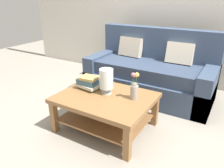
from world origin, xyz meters
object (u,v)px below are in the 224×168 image
(book_stack_main, at_px, (88,83))
(glass_hurricane_vase, at_px, (106,79))
(coffee_table, at_px, (105,105))
(flower_pitcher, at_px, (134,89))
(couch, at_px, (150,73))

(book_stack_main, height_order, glass_hurricane_vase, glass_hurricane_vase)
(coffee_table, xyz_separation_m, glass_hurricane_vase, (-0.03, 0.07, 0.30))
(flower_pitcher, bearing_deg, glass_hurricane_vase, -174.25)
(book_stack_main, height_order, flower_pitcher, flower_pitcher)
(couch, xyz_separation_m, book_stack_main, (-0.39, -1.15, 0.15))
(book_stack_main, distance_m, glass_hurricane_vase, 0.29)
(book_stack_main, xyz_separation_m, flower_pitcher, (0.62, 0.03, 0.05))
(flower_pitcher, bearing_deg, couch, 101.93)
(glass_hurricane_vase, height_order, flower_pitcher, flower_pitcher)
(couch, bearing_deg, glass_hurricane_vase, -95.84)
(couch, xyz_separation_m, coffee_table, (-0.09, -1.22, -0.05))
(couch, bearing_deg, coffee_table, -94.22)
(couch, relative_size, book_stack_main, 6.41)
(glass_hurricane_vase, bearing_deg, couch, 84.16)
(coffee_table, relative_size, flower_pitcher, 3.40)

